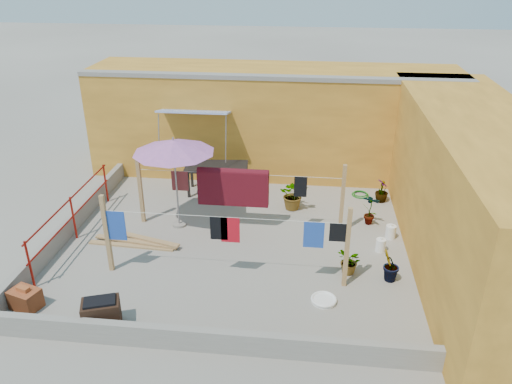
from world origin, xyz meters
TOP-DOWN VIEW (x-y plane):
  - ground at (0.00, 0.00)m, footprint 80.00×80.00m
  - wall_back at (0.50, 4.69)m, footprint 11.00×3.27m
  - wall_right at (5.20, 0.00)m, footprint 2.40×9.00m
  - parapet_front at (0.00, -3.58)m, footprint 8.30×0.16m
  - parapet_left at (-4.08, 0.00)m, footprint 0.16×7.30m
  - red_railing at (-3.85, -0.20)m, footprint 0.05×4.20m
  - clothesline_rig at (-0.12, 0.53)m, footprint 5.09×2.35m
  - patio_umbrella at (-1.53, 0.69)m, footprint 2.22×2.22m
  - outdoor_table at (-0.94, 2.75)m, footprint 1.84×1.04m
  - brick_stack at (-3.66, -2.84)m, footprint 0.65×0.55m
  - lumber_pile at (-2.32, -0.31)m, footprint 2.22×0.72m
  - brazier at (-1.97, -3.20)m, footprint 0.78×0.64m
  - white_basin at (2.08, -2.01)m, footprint 0.52×0.52m
  - water_jug_a at (3.40, 0.03)m, footprint 0.23×0.23m
  - water_jug_b at (3.70, 0.66)m, footprint 0.24×0.24m
  - green_hose at (3.16, 2.99)m, footprint 0.48×0.48m
  - plant_back_a at (1.30, 1.96)m, footprint 0.81×0.72m
  - plant_back_b at (3.70, 2.66)m, footprint 0.43×0.43m
  - plant_right_a at (3.26, 1.32)m, footprint 0.52×0.45m
  - plant_right_b at (3.44, -1.15)m, footprint 0.52×0.53m
  - plant_right_c at (2.63, -0.97)m, footprint 0.61×0.66m

SIDE VIEW (x-z plane):
  - ground at x=0.00m, z-range 0.00..0.00m
  - green_hose at x=3.16m, z-range 0.00..0.07m
  - white_basin at x=2.08m, z-range 0.00..0.09m
  - lumber_pile at x=-2.32m, z-range 0.00..0.13m
  - water_jug_a at x=3.40m, z-range -0.02..0.33m
  - water_jug_b at x=3.70m, z-range -0.02..0.36m
  - brick_stack at x=-3.66m, z-range -0.03..0.45m
  - parapet_front at x=0.00m, z-range 0.00..0.44m
  - parapet_left at x=-4.08m, z-range 0.00..0.44m
  - brazier at x=-1.97m, z-range -0.01..0.59m
  - plant_right_c at x=2.63m, z-range 0.00..0.60m
  - plant_back_b at x=3.70m, z-range 0.00..0.65m
  - plant_right_b at x=3.44m, z-range 0.00..0.75m
  - plant_back_a at x=1.30m, z-range 0.00..0.84m
  - plant_right_a at x=3.26m, z-range 0.00..0.84m
  - red_railing at x=-3.85m, z-range 0.17..1.27m
  - outdoor_table at x=-0.94m, z-range 0.33..1.16m
  - clothesline_rig at x=-0.12m, z-range 0.15..1.95m
  - wall_right at x=5.20m, z-range 0.00..3.20m
  - wall_back at x=0.50m, z-range 0.00..3.21m
  - patio_umbrella at x=-1.53m, z-range 0.94..3.29m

